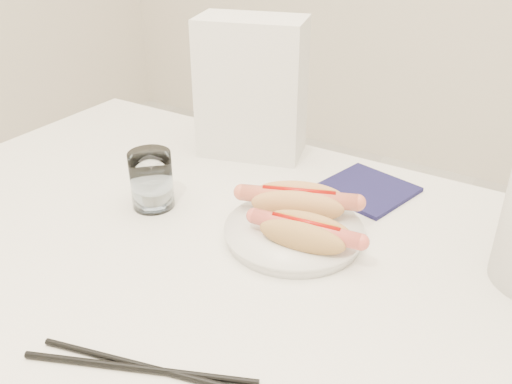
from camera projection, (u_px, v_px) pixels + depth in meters
The scene contains 9 objects.
table at pixel (230, 301), 0.76m from camera, with size 1.20×0.80×0.75m.
plate at pixel (294, 234), 0.78m from camera, with size 0.19×0.19×0.02m, color white.
hotdog_left at pixel (298, 202), 0.80m from camera, with size 0.16×0.11×0.05m.
hotdog_right at pixel (305, 232), 0.73m from camera, with size 0.15×0.07×0.04m.
water_glass at pixel (151, 180), 0.84m from camera, with size 0.06×0.06×0.09m, color silver.
chopstick_near at pixel (143, 366), 0.57m from camera, with size 0.01×0.01×0.23m, color black.
chopstick_far at pixel (139, 368), 0.57m from camera, with size 0.01×0.01×0.25m, color black.
napkin_box at pixel (252, 88), 0.98m from camera, with size 0.18×0.10×0.25m, color silver.
navy_napkin at pixel (366, 189), 0.90m from camera, with size 0.13×0.13×0.01m, color #14133C.
Camera 1 is at (0.34, -0.48, 1.19)m, focal length 38.91 mm.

